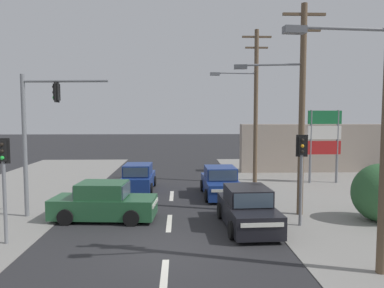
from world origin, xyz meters
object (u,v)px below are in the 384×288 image
(utility_pole_background_right, at_px, (254,102))
(pedestal_signal_left_kerb, at_px, (4,173))
(hatchback_oncoming_mid, at_px, (138,178))
(utility_pole_foreground_right, at_px, (383,93))
(sedan_oncoming_near, at_px, (220,183))
(sedan_crossing_left, at_px, (247,209))
(traffic_signal_mast, at_px, (37,127))
(pedestal_signal_right_kerb, at_px, (301,164))
(utility_pole_midground_right, at_px, (299,103))
(shopping_plaza_sign, at_px, (324,136))
(sedan_receding_far, at_px, (104,203))

(utility_pole_background_right, relative_size, pedestal_signal_left_kerb, 2.67)
(hatchback_oncoming_mid, bearing_deg, utility_pole_foreground_right, -56.41)
(utility_pole_foreground_right, bearing_deg, pedestal_signal_left_kerb, 166.26)
(sedan_oncoming_near, relative_size, sedan_crossing_left, 0.99)
(traffic_signal_mast, xyz_separation_m, pedestal_signal_right_kerb, (10.64, -1.68, -1.42))
(utility_pole_foreground_right, xyz_separation_m, sedan_oncoming_near, (-3.17, 9.88, -4.18))
(utility_pole_foreground_right, xyz_separation_m, utility_pole_background_right, (-0.72, 13.43, 0.23))
(utility_pole_midground_right, bearing_deg, sedan_oncoming_near, 126.99)
(pedestal_signal_left_kerb, xyz_separation_m, hatchback_oncoming_mid, (3.46, 8.85, -1.71))
(sedan_oncoming_near, bearing_deg, traffic_signal_mast, -154.96)
(utility_pole_midground_right, bearing_deg, sedan_crossing_left, -144.86)
(pedestal_signal_left_kerb, bearing_deg, sedan_oncoming_near, 41.86)
(shopping_plaza_sign, bearing_deg, pedestal_signal_left_kerb, -144.40)
(pedestal_signal_left_kerb, height_order, shopping_plaza_sign, shopping_plaza_sign)
(utility_pole_background_right, height_order, pedestal_signal_left_kerb, utility_pole_background_right)
(utility_pole_background_right, relative_size, hatchback_oncoming_mid, 2.59)
(utility_pole_background_right, distance_m, sedan_receding_far, 11.89)
(sedan_receding_far, height_order, sedan_crossing_left, same)
(utility_pole_midground_right, bearing_deg, utility_pole_foreground_right, -87.30)
(utility_pole_background_right, distance_m, shopping_plaza_sign, 4.95)
(shopping_plaza_sign, relative_size, sedan_oncoming_near, 1.07)
(sedan_crossing_left, bearing_deg, pedestal_signal_right_kerb, 1.99)
(utility_pole_midground_right, bearing_deg, pedestal_signal_left_kerb, -162.98)
(pedestal_signal_right_kerb, distance_m, sedan_receding_far, 8.08)
(sedan_receding_far, distance_m, sedan_oncoming_near, 6.83)
(pedestal_signal_left_kerb, bearing_deg, sedan_receding_far, 46.45)
(sedan_receding_far, xyz_separation_m, sedan_crossing_left, (5.72, -1.23, 0.00))
(utility_pole_background_right, bearing_deg, shopping_plaza_sign, -0.63)
(pedestal_signal_right_kerb, bearing_deg, utility_pole_foreground_right, -81.58)
(utility_pole_midground_right, height_order, pedestal_signal_right_kerb, utility_pole_midground_right)
(utility_pole_midground_right, relative_size, sedan_oncoming_near, 2.09)
(traffic_signal_mast, relative_size, pedestal_signal_left_kerb, 1.69)
(sedan_receding_far, xyz_separation_m, sedan_oncoming_near, (5.29, 4.32, 0.00))
(pedestal_signal_right_kerb, relative_size, hatchback_oncoming_mid, 0.97)
(utility_pole_foreground_right, relative_size, utility_pole_background_right, 0.95)
(shopping_plaza_sign, bearing_deg, utility_pole_midground_right, -118.77)
(utility_pole_midground_right, relative_size, sedan_receding_far, 2.06)
(traffic_signal_mast, relative_size, sedan_oncoming_near, 1.40)
(utility_pole_midground_right, relative_size, pedestal_signal_left_kerb, 2.51)
(pedestal_signal_right_kerb, relative_size, sedan_oncoming_near, 0.83)
(utility_pole_midground_right, distance_m, utility_pole_background_right, 7.40)
(traffic_signal_mast, xyz_separation_m, hatchback_oncoming_mid, (3.60, 5.49, -3.13))
(utility_pole_background_right, xyz_separation_m, sedan_receding_far, (-7.74, -7.88, -4.41))
(hatchback_oncoming_mid, bearing_deg, pedestal_signal_right_kerb, -45.55)
(utility_pole_midground_right, xyz_separation_m, hatchback_oncoming_mid, (-7.40, 5.52, -4.12))
(pedestal_signal_right_kerb, height_order, hatchback_oncoming_mid, pedestal_signal_right_kerb)
(utility_pole_foreground_right, relative_size, pedestal_signal_right_kerb, 2.55)
(sedan_crossing_left, bearing_deg, utility_pole_background_right, 77.55)
(utility_pole_foreground_right, relative_size, utility_pole_midground_right, 1.01)
(utility_pole_foreground_right, distance_m, sedan_oncoming_near, 11.18)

